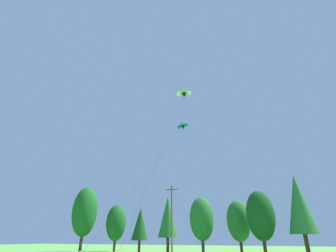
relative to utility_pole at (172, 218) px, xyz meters
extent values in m
cylinder|color=#472D19|center=(-23.99, 6.90, -3.93)|extent=(0.63, 0.63, 3.36)
ellipsoid|color=#19561E|center=(-23.99, 6.90, 2.52)|extent=(5.41, 5.41, 10.51)
cylinder|color=#472D19|center=(-18.20, 10.89, -4.40)|extent=(0.54, 0.54, 2.42)
ellipsoid|color=#19561E|center=(-18.20, 10.89, 0.26)|extent=(4.41, 4.41, 7.58)
cylinder|color=#472D19|center=(-11.65, 10.16, -4.49)|extent=(0.53, 0.53, 2.25)
cone|color=#144719|center=(-11.65, 10.16, -0.16)|extent=(3.50, 3.50, 6.40)
cylinder|color=#472D19|center=(-5.16, 9.98, -4.23)|extent=(0.58, 0.58, 2.77)
cone|color=#236628|center=(-5.16, 9.98, 1.09)|extent=(3.94, 3.94, 7.88)
cylinder|color=#472D19|center=(2.15, 9.20, -4.37)|extent=(0.55, 0.55, 2.49)
ellipsoid|color=#236628|center=(2.15, 9.20, 0.43)|extent=(4.49, 4.49, 7.81)
cylinder|color=#472D19|center=(8.62, 11.08, -4.46)|extent=(0.53, 0.53, 2.32)
ellipsoid|color=#236628|center=(8.62, 11.08, 0.00)|extent=(4.29, 4.29, 7.25)
cylinder|color=#472D19|center=(12.96, 6.80, -4.35)|extent=(0.55, 0.55, 2.52)
ellipsoid|color=#144719|center=(12.96, 6.80, 0.49)|extent=(4.51, 4.51, 7.88)
cylinder|color=#472D19|center=(18.98, 7.53, -4.01)|extent=(0.62, 0.62, 3.22)
cone|color=#2D7033|center=(18.98, 7.53, 2.18)|extent=(4.32, 4.32, 9.15)
cylinder|color=brown|center=(0.00, 0.00, -0.27)|extent=(0.26, 0.26, 10.69)
cube|color=brown|center=(0.00, 0.00, 4.48)|extent=(2.20, 0.14, 0.14)
ellipsoid|color=teal|center=(4.36, -5.65, 13.27)|extent=(1.35, 1.13, 0.69)
ellipsoid|color=#0F666B|center=(5.05, -5.87, 13.06)|extent=(0.68, 0.84, 0.77)
ellipsoid|color=#0F666B|center=(3.66, -5.44, 13.06)|extent=(0.83, 0.82, 0.77)
cone|color=black|center=(4.38, -5.58, 12.82)|extent=(0.82, 0.82, 0.56)
cylinder|color=black|center=(3.14, -14.15, 4.06)|extent=(2.48, 17.15, 16.97)
ellipsoid|color=#93D633|center=(6.13, -9.54, 16.58)|extent=(1.42, 1.15, 0.78)
ellipsoid|color=white|center=(6.89, -9.36, 16.35)|extent=(0.88, 0.86, 0.85)
ellipsoid|color=white|center=(5.36, -9.72, 16.35)|extent=(0.70, 0.89, 0.85)
cone|color=black|center=(6.11, -9.46, 16.09)|extent=(0.85, 0.85, 0.60)
cylinder|color=black|center=(5.67, -15.96, 5.68)|extent=(0.88, 13.01, 20.22)
camera|label=1|loc=(17.06, -39.78, -3.06)|focal=27.26mm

